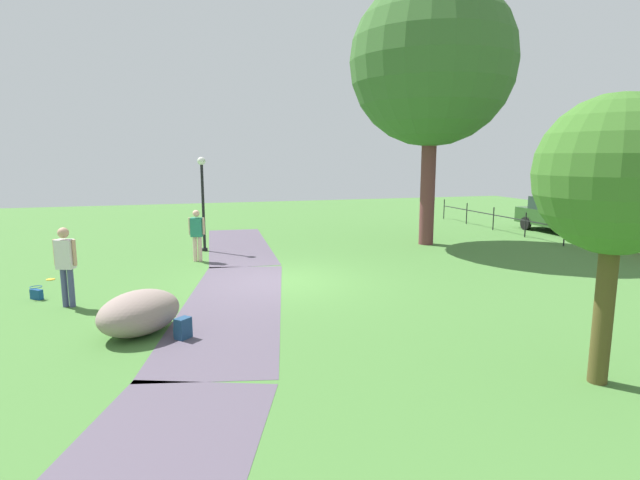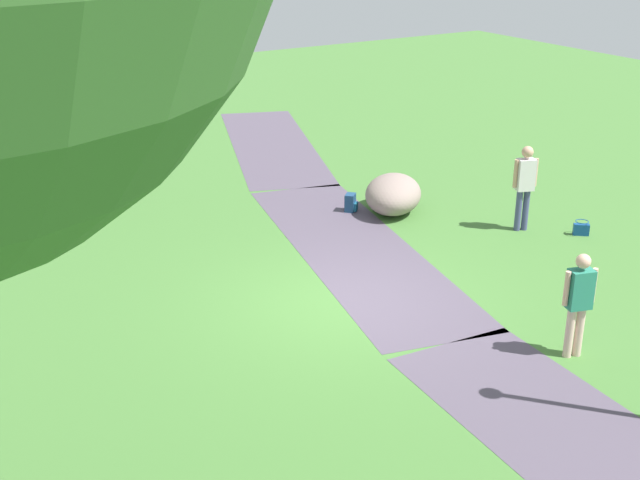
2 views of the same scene
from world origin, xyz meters
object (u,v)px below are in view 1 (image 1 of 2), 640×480
large_shade_tree (432,63)px  handbag_on_grass (37,294)px  woman_with_handbag (66,261)px  backpack_by_boulder (183,328)px  lamp_post (203,193)px  parked_sedan_grey (563,215)px  lawn_boulder (139,313)px  young_tree_near_path (617,177)px  frisbee_on_grass (50,279)px  man_near_boulder (197,232)px

large_shade_tree → handbag_on_grass: size_ratio=25.54×
woman_with_handbag → backpack_by_boulder: woman_with_handbag is taller
lamp_post → parked_sedan_grey: lamp_post is taller
lawn_boulder → parked_sedan_grey: 19.02m
young_tree_near_path → backpack_by_boulder: young_tree_near_path is taller
lamp_post → woman_with_handbag: size_ratio=1.84×
large_shade_tree → frisbee_on_grass: (2.19, -12.69, -6.71)m
frisbee_on_grass → lamp_post: bearing=125.8°
man_near_boulder → backpack_by_boulder: bearing=-5.0°
lamp_post → backpack_by_boulder: bearing=-6.1°
lawn_boulder → backpack_by_boulder: (0.51, 0.78, -0.22)m
young_tree_near_path → backpack_by_boulder: size_ratio=10.62×
large_shade_tree → lamp_post: size_ratio=2.93×
lawn_boulder → lamp_post: bearing=168.3°
large_shade_tree → young_tree_near_path: size_ratio=2.30×
man_near_boulder → backpack_by_boulder: (7.08, -0.62, -0.77)m
lamp_post → handbag_on_grass: lamp_post is taller
young_tree_near_path → lawn_boulder: young_tree_near_path is taller
lawn_boulder → backpack_by_boulder: 0.96m
young_tree_near_path → handbag_on_grass: size_ratio=11.09×
handbag_on_grass → backpack_by_boulder: backpack_by_boulder is taller
young_tree_near_path → backpack_by_boulder: 7.57m
handbag_on_grass → lamp_post: bearing=140.7°
lamp_post → parked_sedan_grey: 15.49m
lamp_post → handbag_on_grass: bearing=-39.3°
lamp_post → parked_sedan_grey: (0.16, 15.44, -1.27)m
man_near_boulder → frisbee_on_grass: man_near_boulder is taller
lawn_boulder → large_shade_tree: bearing=126.2°
man_near_boulder → young_tree_near_path: bearing=26.4°
young_tree_near_path → man_near_boulder: bearing=-153.6°
backpack_by_boulder → handbag_on_grass: bearing=-138.1°
lamp_post → handbag_on_grass: 6.96m
woman_with_handbag → man_near_boulder: 5.25m
young_tree_near_path → backpack_by_boulder: bearing=-121.5°
young_tree_near_path → man_near_boulder: young_tree_near_path is taller
backpack_by_boulder → parked_sedan_grey: 18.56m
handbag_on_grass → frisbee_on_grass: 2.03m
woman_with_handbag → handbag_on_grass: bearing=-135.4°
young_tree_near_path → lawn_boulder: bearing=-121.8°
man_near_boulder → lamp_post: bearing=169.5°
man_near_boulder → parked_sedan_grey: (-1.61, 15.77, -0.16)m
lawn_boulder → backpack_by_boulder: size_ratio=5.29×
young_tree_near_path → lamp_post: young_tree_near_path is taller
young_tree_near_path → man_near_boulder: (-10.74, -5.34, -2.11)m
woman_with_handbag → handbag_on_grass: 1.53m
backpack_by_boulder → parked_sedan_grey: bearing=117.9°
lawn_boulder → man_near_boulder: bearing=167.9°
parked_sedan_grey → large_shade_tree: bearing=-83.6°
man_near_boulder → large_shade_tree: bearing=95.3°
lawn_boulder → parked_sedan_grey: size_ratio=0.48×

